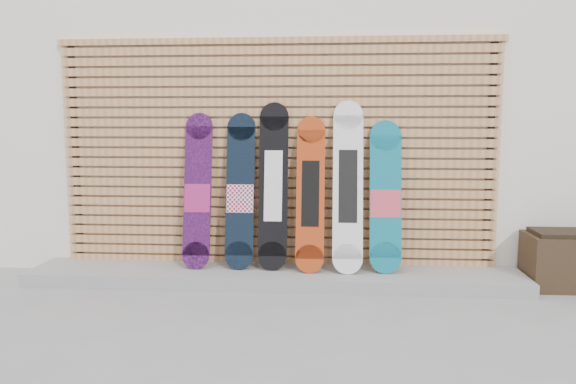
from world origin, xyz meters
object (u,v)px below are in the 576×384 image
object	(u,v)px
snowboard_1	(240,192)
snowboard_4	(348,186)
snowboard_2	(273,186)
snowboard_3	(310,194)
snowboard_5	(385,197)
snowboard_0	(198,191)

from	to	relation	value
snowboard_1	snowboard_4	distance (m)	1.02
snowboard_2	snowboard_3	distance (m)	0.36
snowboard_4	snowboard_5	world-z (taller)	snowboard_4
snowboard_5	snowboard_4	bearing A→B (deg)	-176.74
snowboard_3	snowboard_2	bearing A→B (deg)	174.58
snowboard_5	snowboard_2	bearing A→B (deg)	178.99
snowboard_2	snowboard_3	size ratio (longest dim) A/B	1.09
snowboard_2	snowboard_1	bearing A→B (deg)	-179.88
snowboard_1	snowboard_5	world-z (taller)	snowboard_1
snowboard_1	snowboard_3	world-z (taller)	snowboard_1
snowboard_3	snowboard_4	world-z (taller)	snowboard_4
snowboard_0	snowboard_5	distance (m)	1.77
snowboard_3	snowboard_4	bearing A→B (deg)	-0.82
snowboard_4	snowboard_2	bearing A→B (deg)	176.87
snowboard_3	snowboard_1	bearing A→B (deg)	177.19
snowboard_1	snowboard_3	xyz separation A→B (m)	(0.67, -0.03, -0.01)
snowboard_0	snowboard_3	world-z (taller)	snowboard_0
snowboard_0	snowboard_4	world-z (taller)	snowboard_4
snowboard_1	snowboard_5	size ratio (longest dim) A/B	1.05
snowboard_1	snowboard_4	size ratio (longest dim) A/B	0.93
snowboard_0	snowboard_1	distance (m)	0.41
snowboard_1	snowboard_4	world-z (taller)	snowboard_4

